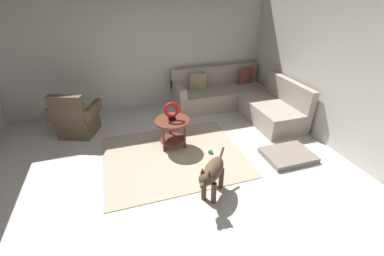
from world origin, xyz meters
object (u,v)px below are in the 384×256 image
object	(u,v)px
dog_bed_mat	(288,155)
side_table	(172,126)
dog_toy_ball	(210,152)
sectional_couch	(237,99)
torus_sculpture	(172,111)
dog	(212,173)
armchair	(76,119)

from	to	relation	value
dog_bed_mat	side_table	bearing A→B (deg)	152.69
dog_toy_ball	sectional_couch	bearing A→B (deg)	50.04
torus_sculpture	dog_toy_ball	distance (m)	0.96
sectional_couch	side_table	bearing A→B (deg)	-149.72
sectional_couch	side_table	distance (m)	2.05
dog	dog_bed_mat	bearing A→B (deg)	-123.00
armchair	side_table	distance (m)	1.91
torus_sculpture	dog	bearing A→B (deg)	-80.93
sectional_couch	armchair	size ratio (longest dim) A/B	2.34
armchair	side_table	bearing A→B (deg)	-10.03
armchair	dog_toy_ball	bearing A→B (deg)	-11.55
sectional_couch	armchair	bearing A→B (deg)	-179.16
dog_bed_mat	dog	world-z (taller)	dog
armchair	sectional_couch	bearing A→B (deg)	21.74
side_table	torus_sculpture	xyz separation A→B (m)	(-0.00, 0.00, 0.29)
dog_bed_mat	dog	xyz separation A→B (m)	(-1.55, -0.42, 0.33)
torus_sculpture	dog_toy_ball	size ratio (longest dim) A/B	4.07
side_table	dog_toy_ball	world-z (taller)	side_table
dog_toy_ball	dog	bearing A→B (deg)	-110.53
side_table	torus_sculpture	bearing A→B (deg)	104.04
torus_sculpture	dog	world-z (taller)	torus_sculpture
armchair	torus_sculpture	size ratio (longest dim) A/B	2.95
side_table	dog	xyz separation A→B (m)	(0.21, -1.33, -0.04)
armchair	torus_sculpture	xyz separation A→B (m)	(1.64, -0.98, 0.39)
side_table	dog_bed_mat	distance (m)	2.02
armchair	dog_bed_mat	world-z (taller)	armchair
dog_bed_mat	armchair	bearing A→B (deg)	150.91
armchair	dog_bed_mat	bearing A→B (deg)	-8.19
dog	dog_toy_ball	distance (m)	1.04
armchair	dog_toy_ball	xyz separation A→B (m)	(2.19, -1.40, -0.28)
sectional_couch	torus_sculpture	xyz separation A→B (m)	(-1.77, -1.03, 0.42)
torus_sculpture	dog	xyz separation A→B (m)	(0.21, -1.33, -0.33)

